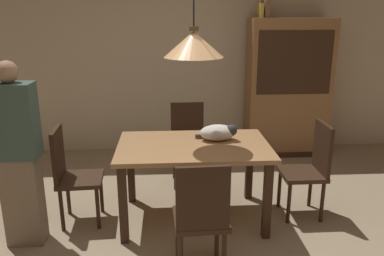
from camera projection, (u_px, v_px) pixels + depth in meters
The scene contains 13 objects.
ground at pixel (198, 250), 3.34m from camera, with size 10.00×10.00×0.00m, color #998466.
back_wall at pixel (184, 47), 5.46m from camera, with size 6.40×0.10×2.90m, color beige.
dining_table at pixel (193, 155), 3.68m from camera, with size 1.40×0.90×0.75m.
chair_far_back at pixel (188, 139), 4.56m from camera, with size 0.41×0.41×0.93m.
chair_left_side at pixel (71, 172), 3.65m from camera, with size 0.42×0.42×0.93m.
chair_near_front at pixel (201, 215), 2.88m from camera, with size 0.42×0.42×0.93m.
chair_right_side at pixel (310, 166), 3.79m from camera, with size 0.40×0.40×0.93m.
cat_sleeping at pixel (219, 132), 3.76m from camera, with size 0.39×0.24×0.16m.
pendant_lamp at pixel (193, 44), 3.39m from camera, with size 0.52×0.52×1.30m.
hutch_bookcase at pixel (288, 91), 5.39m from camera, with size 1.12×0.45×1.85m.
book_yellow_short at pixel (260, 10), 5.06m from camera, with size 0.04×0.20×0.18m, color gold.
book_brown_thick at pixel (266, 9), 5.06m from camera, with size 0.06×0.24×0.22m, color brown.
person_standing at pixel (18, 156), 3.24m from camera, with size 0.36×0.22×1.57m.
Camera 1 is at (-0.23, -2.90, 1.94)m, focal length 37.03 mm.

